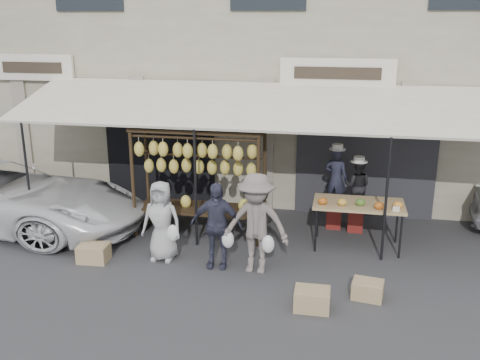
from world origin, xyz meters
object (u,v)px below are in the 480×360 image
object	(u,v)px
produce_table	(359,205)
vendor_left	(336,178)
customer_left	(162,221)
crate_near_b	(368,290)
banana_rack	(198,160)
customer_mid	(216,225)
vendor_right	(358,186)
customer_right	(256,224)
crate_far	(94,253)
crate_near_a	(312,299)

from	to	relation	value
produce_table	vendor_left	world-z (taller)	vendor_left
vendor_left	customer_left	xyz separation A→B (m)	(-3.04, -2.16, -0.34)
crate_near_b	banana_rack	bearing A→B (deg)	148.66
produce_table	customer_mid	size ratio (longest dim) A/B	1.09
produce_table	vendor_left	xyz separation A→B (m)	(-0.46, 0.97, 0.21)
crate_near_b	customer_left	bearing A→B (deg)	168.33
banana_rack	customer_left	bearing A→B (deg)	-106.31
vendor_left	vendor_right	size ratio (longest dim) A/B	1.20
vendor_right	customer_right	size ratio (longest dim) A/B	0.61
vendor_right	crate_far	bearing A→B (deg)	37.35
customer_mid	crate_near_b	xyz separation A→B (m)	(2.61, -0.66, -0.64)
crate_far	vendor_left	bearing A→B (deg)	30.47
crate_far	customer_left	bearing A→B (deg)	15.47
banana_rack	customer_mid	distance (m)	1.69
vendor_right	banana_rack	bearing A→B (deg)	24.98
customer_mid	vendor_right	bearing A→B (deg)	38.31
banana_rack	customer_left	size ratio (longest dim) A/B	1.75
vendor_right	customer_left	xyz separation A→B (m)	(-3.48, -2.06, -0.23)
crate_near_a	customer_mid	bearing A→B (deg)	146.68
crate_near_a	produce_table	bearing A→B (deg)	74.12
crate_near_a	vendor_right	bearing A→B (deg)	78.45
vendor_left	customer_mid	distance (m)	3.03
customer_left	customer_mid	size ratio (longest dim) A/B	0.96
customer_right	crate_near_a	world-z (taller)	customer_right
banana_rack	produce_table	xyz separation A→B (m)	(3.14, -0.05, -0.70)
crate_far	produce_table	bearing A→B (deg)	18.00
banana_rack	vendor_left	bearing A→B (deg)	18.97
vendor_right	crate_near_b	world-z (taller)	vendor_right
vendor_left	customer_mid	xyz separation A→B (m)	(-2.00, -2.26, -0.30)
banana_rack	customer_right	bearing A→B (deg)	-45.38
banana_rack	crate_near_b	xyz separation A→B (m)	(3.28, -2.00, -1.43)
customer_right	banana_rack	bearing A→B (deg)	138.95
vendor_right	customer_left	size ratio (longest dim) A/B	0.73
customer_right	crate_far	bearing A→B (deg)	-172.37
vendor_right	customer_left	world-z (taller)	vendor_right
produce_table	customer_left	distance (m)	3.70
customer_right	vendor_left	bearing A→B (deg)	65.40
customer_left	customer_right	world-z (taller)	customer_right
produce_table	vendor_right	bearing A→B (deg)	91.25
customer_left	vendor_right	bearing A→B (deg)	32.15
banana_rack	crate_far	bearing A→B (deg)	-134.85
banana_rack	customer_mid	size ratio (longest dim) A/B	1.67
customer_mid	customer_right	bearing A→B (deg)	-8.55
customer_mid	crate_far	xyz separation A→B (m)	(-2.24, -0.24, -0.62)
customer_mid	customer_left	bearing A→B (deg)	171.68
vendor_left	customer_mid	size ratio (longest dim) A/B	0.84
vendor_left	customer_left	bearing A→B (deg)	51.32
banana_rack	customer_right	world-z (taller)	banana_rack
vendor_right	customer_mid	bearing A→B (deg)	51.68
customer_right	crate_near_a	size ratio (longest dim) A/B	3.33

